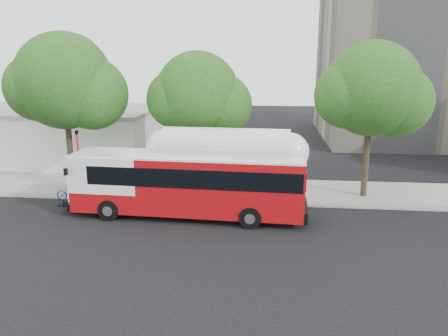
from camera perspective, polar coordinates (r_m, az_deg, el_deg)
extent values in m
plane|color=black|center=(21.75, -3.17, -7.82)|extent=(120.00, 120.00, 0.00)
cube|color=gray|center=(27.81, -1.08, -2.74)|extent=(60.00, 5.00, 0.15)
cube|color=gray|center=(25.35, -1.79, -4.42)|extent=(60.00, 0.30, 0.15)
cube|color=maroon|center=(25.91, -8.40, -4.15)|extent=(10.00, 0.32, 0.16)
cylinder|color=#2D2116|center=(28.69, -19.53, 3.06)|extent=(0.36, 0.36, 6.08)
sphere|color=#144616|center=(28.27, -20.16, 10.64)|extent=(5.80, 5.80, 5.80)
sphere|color=#144616|center=(27.84, -16.86, 9.28)|extent=(4.35, 4.35, 4.35)
cylinder|color=#2D2116|center=(26.83, -3.35, 2.44)|extent=(0.36, 0.36, 5.44)
sphere|color=#144616|center=(26.36, -3.46, 9.70)|extent=(5.00, 5.00, 5.00)
sphere|color=#144616|center=(26.43, -0.39, 8.26)|extent=(3.75, 3.75, 3.75)
cylinder|color=#2D2116|center=(26.88, 18.13, 2.14)|extent=(0.36, 0.36, 5.76)
sphere|color=#144616|center=(26.42, 18.73, 9.80)|extent=(5.40, 5.40, 5.40)
sphere|color=#144616|center=(27.03, 21.61, 8.10)|extent=(4.05, 4.05, 4.05)
cube|color=silver|center=(38.56, -20.82, 3.99)|extent=(16.00, 10.00, 4.00)
cube|color=gray|center=(38.29, -21.09, 7.08)|extent=(16.20, 10.20, 0.30)
cube|color=#A10B0F|center=(22.79, -4.77, -2.04)|extent=(12.12, 3.22, 2.90)
cube|color=black|center=(22.53, -3.56, -0.63)|extent=(10.93, 3.22, 0.95)
cube|color=white|center=(22.43, -4.84, 1.62)|extent=(12.12, 3.14, 0.10)
cube|color=white|center=(21.99, 0.22, 2.12)|extent=(6.50, 2.33, 0.55)
cube|color=black|center=(25.48, -19.22, -4.12)|extent=(0.89, 1.84, 0.06)
imported|color=navy|center=(25.34, -19.31, -3.08)|extent=(0.69, 1.75, 0.90)
cylinder|color=red|center=(27.32, -18.38, 0.25)|extent=(0.12, 0.12, 3.85)
cube|color=black|center=(26.94, -18.70, 4.43)|extent=(0.05, 0.39, 0.24)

